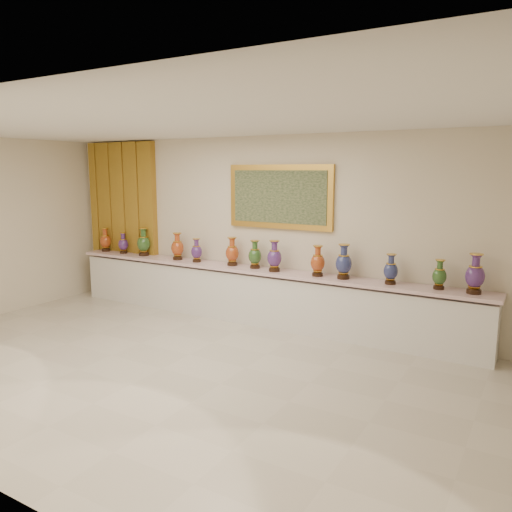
{
  "coord_description": "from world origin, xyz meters",
  "views": [
    {
      "loc": [
        4.02,
        -4.51,
        2.46
      ],
      "look_at": [
        0.37,
        1.7,
        1.22
      ],
      "focal_mm": 35.0,
      "sensor_mm": 36.0,
      "label": 1
    }
  ],
  "objects": [
    {
      "name": "counter",
      "position": [
        0.0,
        2.27,
        0.44
      ],
      "size": [
        7.28,
        0.48,
        0.9
      ],
      "color": "white",
      "rests_on": "ground"
    },
    {
      "name": "vase_4",
      "position": [
        -1.14,
        2.25,
        1.08
      ],
      "size": [
        0.25,
        0.25,
        0.41
      ],
      "rotation": [
        0.0,
        0.0,
        -0.39
      ],
      "color": "#321D0E",
      "rests_on": "counter"
    },
    {
      "name": "vase_10",
      "position": [
        2.2,
        2.26,
        1.09
      ],
      "size": [
        0.25,
        0.25,
        0.42
      ],
      "rotation": [
        0.0,
        0.0,
        -0.32
      ],
      "color": "#321D0E",
      "rests_on": "counter"
    },
    {
      "name": "vase_12",
      "position": [
        3.28,
        2.26,
        1.13
      ],
      "size": [
        0.32,
        0.32,
        0.52
      ],
      "rotation": [
        0.0,
        0.0,
        -0.41
      ],
      "color": "#321D0E",
      "rests_on": "counter"
    },
    {
      "name": "vase_9",
      "position": [
        1.52,
        2.25,
        1.13
      ],
      "size": [
        0.3,
        0.3,
        0.51
      ],
      "rotation": [
        0.0,
        0.0,
        -0.32
      ],
      "color": "#321D0E",
      "rests_on": "counter"
    },
    {
      "name": "vase_3",
      "position": [
        -1.57,
        2.26,
        1.11
      ],
      "size": [
        0.27,
        0.27,
        0.48
      ],
      "rotation": [
        0.0,
        0.0,
        0.26
      ],
      "color": "#321D0E",
      "rests_on": "counter"
    },
    {
      "name": "vase_8",
      "position": [
        1.12,
        2.23,
        1.11
      ],
      "size": [
        0.23,
        0.23,
        0.46
      ],
      "rotation": [
        0.0,
        0.0,
        -0.1
      ],
      "color": "#321D0E",
      "rests_on": "counter"
    },
    {
      "name": "vase_5",
      "position": [
        -0.44,
        2.29,
        1.11
      ],
      "size": [
        0.29,
        0.29,
        0.47
      ],
      "rotation": [
        0.0,
        0.0,
        -0.4
      ],
      "color": "#321D0E",
      "rests_on": "counter"
    },
    {
      "name": "ground",
      "position": [
        0.0,
        0.0,
        0.0
      ],
      "size": [
        8.0,
        8.0,
        0.0
      ],
      "primitive_type": "plane",
      "color": "beige",
      "rests_on": "ground"
    },
    {
      "name": "vase_11",
      "position": [
        2.84,
        2.28,
        1.08
      ],
      "size": [
        0.23,
        0.23,
        0.4
      ],
      "rotation": [
        0.0,
        0.0,
        0.33
      ],
      "color": "#321D0E",
      "rests_on": "counter"
    },
    {
      "name": "vase_1",
      "position": [
        -2.89,
        2.26,
        1.08
      ],
      "size": [
        0.19,
        0.19,
        0.4
      ],
      "rotation": [
        0.0,
        0.0,
        0.02
      ],
      "color": "#321D0E",
      "rests_on": "counter"
    },
    {
      "name": "vase_7",
      "position": [
        0.4,
        2.21,
        1.12
      ],
      "size": [
        0.27,
        0.27,
        0.49
      ],
      "rotation": [
        0.0,
        0.0,
        0.22
      ],
      "color": "#321D0E",
      "rests_on": "counter"
    },
    {
      "name": "room",
      "position": [
        -2.49,
        2.44,
        1.59
      ],
      "size": [
        8.0,
        8.0,
        8.0
      ],
      "color": "beige",
      "rests_on": "ground"
    },
    {
      "name": "vase_2",
      "position": [
        -2.37,
        2.27,
        1.13
      ],
      "size": [
        0.27,
        0.27,
        0.51
      ],
      "rotation": [
        0.0,
        0.0,
        -0.15
      ],
      "color": "#321D0E",
      "rests_on": "counter"
    },
    {
      "name": "vase_6",
      "position": [
        0.01,
        2.28,
        1.1
      ],
      "size": [
        0.22,
        0.22,
        0.46
      ],
      "rotation": [
        0.0,
        0.0,
        0.03
      ],
      "color": "#321D0E",
      "rests_on": "counter"
    },
    {
      "name": "vase_0",
      "position": [
        -3.37,
        2.27,
        1.1
      ],
      "size": [
        0.28,
        0.28,
        0.45
      ],
      "rotation": [
        0.0,
        0.0,
        -0.42
      ],
      "color": "#321D0E",
      "rests_on": "counter"
    }
  ]
}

